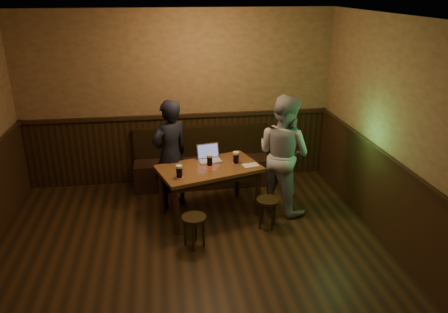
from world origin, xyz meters
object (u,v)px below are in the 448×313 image
(pub_table, at_px, (209,173))
(stool_left, at_px, (194,222))
(pint_left, at_px, (179,171))
(pint_mid, at_px, (210,160))
(laptop, at_px, (209,156))
(person_suit, at_px, (170,155))
(bench, at_px, (202,166))
(stool_right, at_px, (268,205))
(person_grey, at_px, (283,154))
(pint_right, at_px, (236,158))

(pub_table, bearing_deg, stool_left, -127.13)
(pint_left, distance_m, pint_mid, 0.56)
(stool_left, relative_size, laptop, 1.15)
(pub_table, bearing_deg, person_suit, 129.63)
(bench, relative_size, stool_left, 5.22)
(pub_table, distance_m, stool_right, 0.93)
(laptop, distance_m, person_suit, 0.56)
(stool_right, distance_m, person_suit, 1.58)
(pint_mid, height_order, person_grey, person_grey)
(pub_table, bearing_deg, pint_right, -6.17)
(pub_table, height_order, person_grey, person_grey)
(pint_mid, bearing_deg, stool_right, -36.02)
(pint_right, relative_size, person_suit, 0.11)
(stool_left, bearing_deg, person_suit, 101.67)
(bench, xyz_separation_m, person_suit, (-0.53, -0.71, 0.51))
(pint_mid, height_order, laptop, laptop)
(stool_left, bearing_deg, laptop, 73.01)
(stool_right, height_order, pint_right, pint_right)
(pint_mid, height_order, person_suit, person_suit)
(bench, xyz_separation_m, laptop, (0.03, -0.81, 0.49))
(bench, bearing_deg, person_grey, -43.80)
(pint_left, height_order, pint_mid, pint_left)
(pint_left, distance_m, laptop, 0.71)
(bench, distance_m, stool_right, 1.70)
(stool_right, distance_m, pint_right, 0.82)
(stool_right, bearing_deg, person_grey, 56.87)
(pint_left, xyz_separation_m, person_suit, (-0.10, 0.64, -0.01))
(bench, distance_m, pint_right, 1.18)
(pint_right, relative_size, person_grey, 0.10)
(bench, relative_size, pint_left, 12.75)
(bench, distance_m, pint_left, 1.51)
(pub_table, bearing_deg, stool_right, -50.02)
(laptop, height_order, person_grey, person_grey)
(pub_table, xyz_separation_m, person_suit, (-0.53, 0.34, 0.18))
(pint_right, bearing_deg, laptop, 154.31)
(pub_table, xyz_separation_m, stool_right, (0.74, -0.48, -0.31))
(pub_table, distance_m, pint_right, 0.44)
(stool_left, relative_size, pint_mid, 2.55)
(stool_right, height_order, person_suit, person_suit)
(stool_left, distance_m, stool_right, 1.08)
(person_suit, distance_m, person_grey, 1.63)
(stool_right, bearing_deg, pub_table, 147.15)
(stool_right, bearing_deg, laptop, 134.19)
(pint_mid, distance_m, laptop, 0.20)
(pint_left, bearing_deg, laptop, 49.86)
(pint_left, height_order, person_grey, person_grey)
(bench, height_order, pint_left, bench)
(bench, bearing_deg, pub_table, -90.00)
(stool_right, relative_size, person_suit, 0.26)
(person_suit, bearing_deg, laptop, 136.86)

